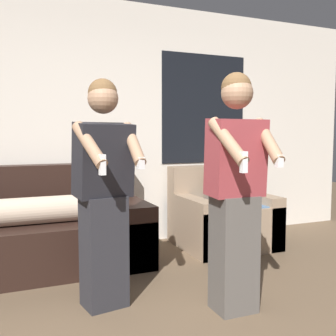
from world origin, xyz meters
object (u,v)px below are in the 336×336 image
Objects in this scene: couch at (45,233)px; person_right at (236,191)px; armchair at (222,217)px; person_left at (104,193)px.

person_right is at bearing -52.50° from couch.
person_right is (-0.77, -1.47, 0.54)m from armchair.
couch is 1.13× the size of person_right.
armchair is 1.98m from person_left.
person_left is at bearing -73.63° from couch.
armchair is 1.75m from person_right.
couch is 1.90m from armchair.
person_right is at bearing -117.61° from armchair.
person_left reaches higher than armchair.
person_right reaches higher than armchair.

